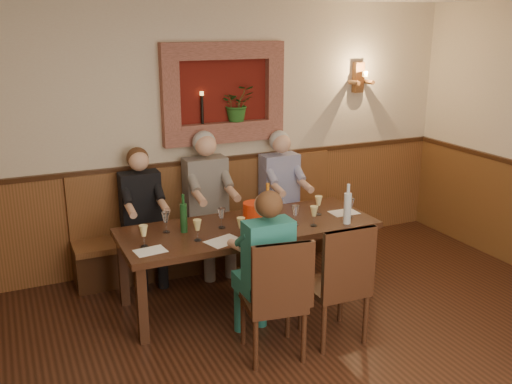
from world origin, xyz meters
TOP-DOWN VIEW (x-y plane):
  - room_shell at (0.00, 0.00)m, footprint 6.04×6.04m
  - wainscoting at (0.00, -0.00)m, footprint 6.02×6.02m
  - wall_niche at (0.24, 2.94)m, footprint 1.36×0.30m
  - wall_sconce at (1.90, 2.93)m, footprint 0.25×0.20m
  - dining_table at (0.00, 1.85)m, footprint 2.40×0.90m
  - bench at (0.00, 2.79)m, footprint 3.00×0.45m
  - chair_near_left at (-0.21, 0.87)m, footprint 0.52×0.52m
  - chair_near_right at (0.36, 0.89)m, footprint 0.47×0.47m
  - person_bench_left at (-0.80, 2.69)m, footprint 0.40×0.49m
  - person_bench_mid at (-0.09, 2.69)m, footprint 0.45×0.55m
  - person_bench_right at (0.79, 2.69)m, footprint 0.42×0.52m
  - person_chair_front at (-0.21, 1.07)m, footprint 0.39×0.48m
  - spittoon_bucket at (0.02, 1.74)m, footprint 0.29×0.29m
  - wine_bottle_green_a at (0.19, 1.83)m, footprint 0.09×0.09m
  - wine_bottle_green_b at (-0.60, 1.93)m, footprint 0.07×0.07m
  - water_bottle at (0.87, 1.52)m, footprint 0.09×0.09m
  - tasting_sheet_a at (-1.00, 1.62)m, footprint 0.27×0.21m
  - tasting_sheet_b at (0.09, 1.74)m, footprint 0.31×0.24m
  - tasting_sheet_c at (1.02, 1.80)m, footprint 0.28×0.20m
  - tasting_sheet_d at (-0.36, 1.57)m, footprint 0.35×0.30m
  - wine_glass_0 at (-1.01, 1.73)m, footprint 0.08×0.08m
  - wine_glass_1 at (-0.75, 1.99)m, footprint 0.08×0.08m
  - wine_glass_2 at (-0.56, 1.68)m, footprint 0.08×0.08m
  - wine_glass_3 at (-0.25, 1.89)m, footprint 0.08×0.08m
  - wine_glass_4 at (0.01, 1.67)m, footprint 0.08×0.08m
  - wine_glass_5 at (0.22, 1.90)m, footprint 0.08×0.08m
  - wine_glass_6 at (0.40, 1.68)m, footprint 0.08×0.08m
  - wine_glass_7 at (0.75, 1.85)m, footprint 0.08×0.08m
  - wine_glass_8 at (0.99, 1.65)m, footprint 0.08×0.08m
  - wine_glass_9 at (-0.19, 1.57)m, footprint 0.08×0.08m
  - wine_glass_10 at (0.55, 1.59)m, footprint 0.08×0.08m

SIDE VIEW (x-z plane):
  - chair_near_left at x=-0.21m, z-range -0.21..0.81m
  - chair_near_right at x=0.36m, z-range -0.22..0.83m
  - bench at x=0.00m, z-range -0.23..0.88m
  - person_chair_front at x=-0.21m, z-range -0.12..1.23m
  - person_bench_left at x=-0.80m, z-range -0.12..1.26m
  - wainscoting at x=0.00m, z-range 0.01..1.16m
  - person_bench_right at x=0.79m, z-range -0.12..1.31m
  - person_bench_mid at x=-0.09m, z-range -0.13..1.37m
  - dining_table at x=0.00m, z-range 0.30..1.05m
  - tasting_sheet_a at x=-1.00m, z-range 0.75..0.75m
  - tasting_sheet_b at x=0.09m, z-range 0.75..0.75m
  - tasting_sheet_c at x=1.02m, z-range 0.75..0.75m
  - tasting_sheet_d at x=-0.36m, z-range 0.75..0.75m
  - wine_glass_0 at x=-1.01m, z-range 0.75..0.94m
  - wine_glass_1 at x=-0.75m, z-range 0.75..0.94m
  - wine_glass_2 at x=-0.56m, z-range 0.75..0.94m
  - wine_glass_3 at x=-0.25m, z-range 0.75..0.94m
  - wine_glass_4 at x=0.01m, z-range 0.75..0.94m
  - wine_glass_5 at x=0.22m, z-range 0.75..0.94m
  - wine_glass_6 at x=0.40m, z-range 0.75..0.94m
  - wine_glass_7 at x=0.75m, z-range 0.75..0.94m
  - wine_glass_8 at x=0.99m, z-range 0.75..0.94m
  - wine_glass_9 at x=-0.19m, z-range 0.75..0.94m
  - wine_glass_10 at x=0.55m, z-range 0.75..0.94m
  - spittoon_bucket at x=0.02m, z-range 0.75..1.00m
  - wine_bottle_green_b at x=-0.60m, z-range 0.72..1.07m
  - water_bottle at x=0.87m, z-range 0.71..1.10m
  - wine_bottle_green_a at x=0.19m, z-range 0.71..1.11m
  - wall_niche at x=0.24m, z-range 1.28..2.34m
  - room_shell at x=0.00m, z-range 0.48..3.30m
  - wall_sconce at x=1.90m, z-range 1.77..2.12m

